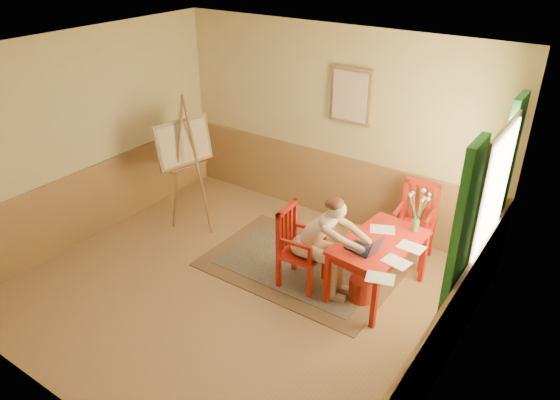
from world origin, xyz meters
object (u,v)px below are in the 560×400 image
Objects in this scene: table at (379,247)px; chair_back at (415,223)px; easel at (186,149)px; chair_left at (298,247)px; figure at (322,240)px; laptop at (366,248)px.

chair_back reaches higher than table.
table is 3.06m from easel.
chair_back is at bearing 54.78° from chair_left.
figure reaches higher than laptop.
easel is at bearing 169.19° from chair_left.
figure is at bearing -148.88° from table.
table is 1.00× the size of figure.
chair_back is at bearing 85.99° from table.
chair_back is 0.82× the size of figure.
easel reaches higher than chair_back.
chair_left reaches higher than laptop.
table is 0.95m from chair_left.
easel reaches higher than laptop.
easel is at bearing -163.57° from chair_back.
laptop is (0.83, 0.07, 0.25)m from chair_left.
table is 1.25× the size of chair_left.
chair_left reaches higher than table.
figure reaches higher than table.
laptop is at bearing -6.47° from easel.
table is 1.21× the size of chair_back.
chair_back is at bearing 16.43° from easel.
chair_back is (0.07, 0.95, -0.11)m from table.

